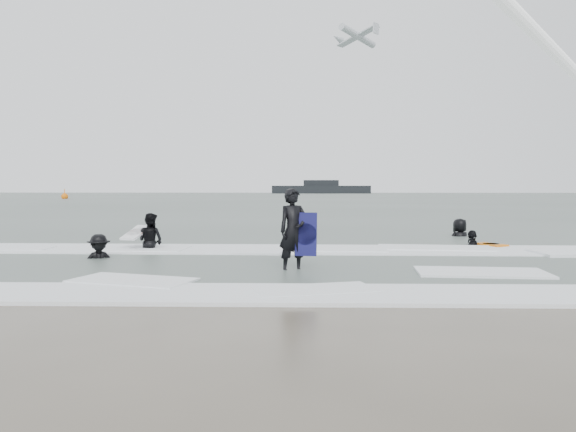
{
  "coord_description": "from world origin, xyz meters",
  "views": [
    {
      "loc": [
        0.62,
        -10.23,
        1.9
      ],
      "look_at": [
        0.0,
        5.0,
        1.1
      ],
      "focal_mm": 35.0,
      "sensor_mm": 36.0,
      "label": 1
    }
  ],
  "objects_px": {
    "surfer_right_far": "(460,238)",
    "vessel_horizon": "(321,189)",
    "surfer_wading": "(151,251)",
    "buoy": "(65,196)",
    "surfer_breaker": "(99,261)",
    "surfer_right_near": "(472,247)",
    "surfer_centre": "(293,272)",
    "airshow_jet": "(500,22)"
  },
  "relations": [
    {
      "from": "surfer_right_far",
      "to": "vessel_horizon",
      "type": "xyz_separation_m",
      "value": [
        -2.76,
        133.22,
        1.36
      ]
    },
    {
      "from": "surfer_wading",
      "to": "buoy",
      "type": "distance_m",
      "value": 74.85
    },
    {
      "from": "buoy",
      "to": "surfer_breaker",
      "type": "bearing_deg",
      "value": -65.34
    },
    {
      "from": "surfer_breaker",
      "to": "surfer_right_far",
      "type": "xyz_separation_m",
      "value": [
        10.99,
        6.99,
        0.0
      ]
    },
    {
      "from": "surfer_right_near",
      "to": "surfer_right_far",
      "type": "bearing_deg",
      "value": -156.81
    },
    {
      "from": "surfer_centre",
      "to": "surfer_wading",
      "type": "bearing_deg",
      "value": 109.81
    },
    {
      "from": "surfer_breaker",
      "to": "airshow_jet",
      "type": "relative_size",
      "value": 0.04
    },
    {
      "from": "buoy",
      "to": "vessel_horizon",
      "type": "distance_m",
      "value": 81.25
    },
    {
      "from": "surfer_breaker",
      "to": "vessel_horizon",
      "type": "distance_m",
      "value": 140.45
    },
    {
      "from": "surfer_right_near",
      "to": "buoy",
      "type": "distance_m",
      "value": 78.44
    },
    {
      "from": "buoy",
      "to": "airshow_jet",
      "type": "bearing_deg",
      "value": -25.02
    },
    {
      "from": "surfer_right_far",
      "to": "surfer_wading",
      "type": "bearing_deg",
      "value": -0.04
    },
    {
      "from": "surfer_breaker",
      "to": "vessel_horizon",
      "type": "bearing_deg",
      "value": 62.97
    },
    {
      "from": "buoy",
      "to": "vessel_horizon",
      "type": "bearing_deg",
      "value": 60.36
    },
    {
      "from": "buoy",
      "to": "vessel_horizon",
      "type": "height_order",
      "value": "vessel_horizon"
    },
    {
      "from": "vessel_horizon",
      "to": "airshow_jet",
      "type": "distance_m",
      "value": 99.56
    },
    {
      "from": "surfer_right_far",
      "to": "surfer_centre",
      "type": "bearing_deg",
      "value": 30.92
    },
    {
      "from": "vessel_horizon",
      "to": "airshow_jet",
      "type": "xyz_separation_m",
      "value": [
        15.94,
        -96.8,
        16.96
      ]
    },
    {
      "from": "surfer_centre",
      "to": "surfer_wading",
      "type": "relative_size",
      "value": 1.13
    },
    {
      "from": "surfer_centre",
      "to": "surfer_breaker",
      "type": "height_order",
      "value": "surfer_centre"
    },
    {
      "from": "surfer_breaker",
      "to": "surfer_right_far",
      "type": "distance_m",
      "value": 13.03
    },
    {
      "from": "airshow_jet",
      "to": "surfer_right_near",
      "type": "bearing_deg",
      "value": -108.96
    },
    {
      "from": "surfer_right_far",
      "to": "buoy",
      "type": "distance_m",
      "value": 75.92
    },
    {
      "from": "surfer_wading",
      "to": "surfer_breaker",
      "type": "height_order",
      "value": "surfer_wading"
    },
    {
      "from": "surfer_centre",
      "to": "surfer_right_far",
      "type": "xyz_separation_m",
      "value": [
        5.95,
        8.73,
        0.0
      ]
    },
    {
      "from": "surfer_right_near",
      "to": "buoy",
      "type": "relative_size",
      "value": 1.02
    },
    {
      "from": "buoy",
      "to": "airshow_jet",
      "type": "relative_size",
      "value": 0.05
    },
    {
      "from": "surfer_centre",
      "to": "surfer_wading",
      "type": "xyz_separation_m",
      "value": [
        -4.35,
        3.97,
        0.0
      ]
    },
    {
      "from": "surfer_centre",
      "to": "surfer_right_near",
      "type": "bearing_deg",
      "value": 16.72
    },
    {
      "from": "surfer_right_near",
      "to": "surfer_right_far",
      "type": "relative_size",
      "value": 0.91
    },
    {
      "from": "surfer_right_near",
      "to": "airshow_jet",
      "type": "xyz_separation_m",
      "value": [
        13.66,
        39.78,
        18.32
      ]
    },
    {
      "from": "surfer_right_far",
      "to": "vessel_horizon",
      "type": "relative_size",
      "value": 0.07
    },
    {
      "from": "surfer_right_far",
      "to": "buoy",
      "type": "xyz_separation_m",
      "value": [
        -42.94,
        62.6,
        0.42
      ]
    },
    {
      "from": "surfer_wading",
      "to": "surfer_right_near",
      "type": "xyz_separation_m",
      "value": [
        9.81,
        1.39,
        0.0
      ]
    },
    {
      "from": "surfer_breaker",
      "to": "buoy",
      "type": "xyz_separation_m",
      "value": [
        -31.95,
        69.59,
        0.42
      ]
    },
    {
      "from": "surfer_centre",
      "to": "buoy",
      "type": "bearing_deg",
      "value": 89.61
    },
    {
      "from": "surfer_right_near",
      "to": "surfer_breaker",
      "type": "bearing_deg",
      "value": -39.44
    },
    {
      "from": "surfer_breaker",
      "to": "surfer_right_near",
      "type": "distance_m",
      "value": 11.11
    },
    {
      "from": "surfer_wading",
      "to": "vessel_horizon",
      "type": "bearing_deg",
      "value": -69.04
    },
    {
      "from": "surfer_breaker",
      "to": "vessel_horizon",
      "type": "relative_size",
      "value": 0.06
    },
    {
      "from": "surfer_breaker",
      "to": "surfer_centre",
      "type": "bearing_deg",
      "value": -42.66
    },
    {
      "from": "surfer_right_near",
      "to": "buoy",
      "type": "height_order",
      "value": "buoy"
    }
  ]
}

